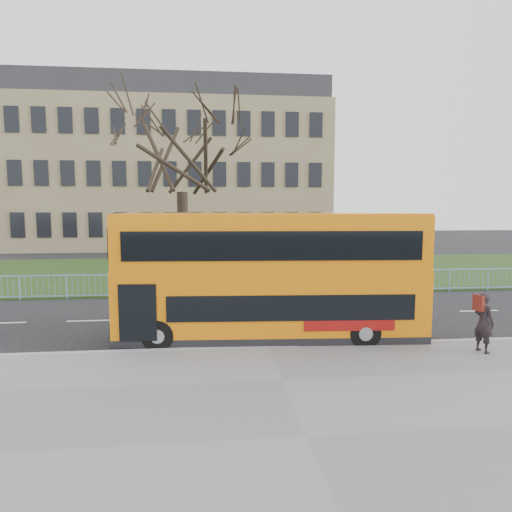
% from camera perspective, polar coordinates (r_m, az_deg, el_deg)
% --- Properties ---
extents(ground, '(120.00, 120.00, 0.00)m').
position_cam_1_polar(ground, '(14.92, 0.69, -9.87)').
color(ground, black).
rests_on(ground, ground).
extents(pavement, '(80.00, 10.50, 0.12)m').
position_cam_1_polar(pavement, '(8.69, 6.29, -21.83)').
color(pavement, slate).
rests_on(pavement, ground).
extents(kerb, '(80.00, 0.20, 0.14)m').
position_cam_1_polar(kerb, '(13.43, 1.48, -11.41)').
color(kerb, gray).
rests_on(kerb, ground).
extents(grass_verge, '(80.00, 15.40, 0.08)m').
position_cam_1_polar(grass_verge, '(28.88, -2.61, -1.92)').
color(grass_verge, '#1F3714').
rests_on(grass_verge, ground).
extents(guard_railing, '(40.00, 0.12, 1.10)m').
position_cam_1_polar(guard_railing, '(21.21, -1.38, -3.50)').
color(guard_railing, '#74A9CF').
rests_on(guard_railing, ground).
extents(bare_tree, '(7.99, 7.99, 11.42)m').
position_cam_1_polar(bare_tree, '(24.32, -9.25, 10.06)').
color(bare_tree, black).
rests_on(bare_tree, grass_verge).
extents(civic_building, '(30.00, 15.00, 14.00)m').
position_cam_1_polar(civic_building, '(49.43, -9.98, 9.48)').
color(civic_building, '#857554').
rests_on(civic_building, ground).
extents(yellow_bus, '(9.38, 2.77, 3.88)m').
position_cam_1_polar(yellow_bus, '(14.00, 1.84, -2.22)').
color(yellow_bus, orange).
rests_on(yellow_bus, ground).
extents(pedestrian, '(0.56, 0.70, 1.67)m').
position_cam_1_polar(pedestrian, '(14.16, 26.58, -7.44)').
color(pedestrian, black).
rests_on(pedestrian, pavement).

